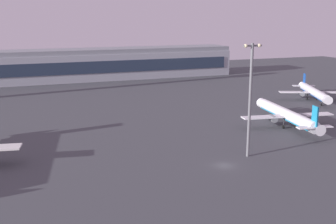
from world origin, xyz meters
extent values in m
plane|color=#424449|center=(0.00, 0.00, 0.00)|extent=(416.00, 416.00, 0.00)
cube|color=#9EA3AD|center=(-18.22, 145.01, 7.00)|extent=(187.42, 22.00, 14.00)
cube|color=#263347|center=(-18.22, 133.81, 7.70)|extent=(179.93, 0.40, 6.16)
cube|color=gray|center=(-18.22, 145.01, 15.20)|extent=(187.42, 19.80, 2.40)
cylinder|color=white|center=(34.65, 24.28, 3.75)|extent=(8.48, 33.11, 3.48)
cone|color=white|center=(37.33, 41.66, 3.75)|extent=(3.60, 2.68, 3.31)
cone|color=white|center=(31.93, 6.72, 3.75)|extent=(3.49, 3.01, 3.13)
cube|color=white|center=(34.51, 23.37, 3.57)|extent=(29.52, 8.10, 0.32)
cube|color=white|center=(32.20, 8.44, 3.94)|extent=(10.29, 3.71, 0.32)
cube|color=#1984B2|center=(32.24, 8.71, 6.73)|extent=(0.72, 2.94, 5.95)
cylinder|color=slate|center=(29.53, 24.14, 2.93)|extent=(2.49, 3.57, 2.01)
cylinder|color=slate|center=(39.49, 22.61, 2.93)|extent=(2.49, 3.57, 2.01)
cube|color=#1984B2|center=(34.65, 24.28, 2.80)|extent=(7.73, 30.45, 0.33)
cylinder|color=#333338|center=(36.26, 34.71, 2.13)|extent=(0.26, 0.26, 3.25)
cylinder|color=black|center=(36.26, 34.71, 0.50)|extent=(0.52, 1.05, 1.01)
cylinder|color=#333338|center=(32.31, 22.32, 2.13)|extent=(0.26, 0.26, 3.25)
cylinder|color=black|center=(32.31, 22.32, 0.50)|extent=(0.52, 1.05, 1.01)
cylinder|color=#333338|center=(36.29, 21.71, 2.13)|extent=(0.26, 0.26, 3.25)
cylinder|color=black|center=(36.29, 21.71, 0.50)|extent=(0.52, 1.05, 1.01)
cylinder|color=white|center=(69.96, 54.03, 3.50)|extent=(14.96, 29.60, 3.25)
cone|color=white|center=(63.58, 38.92, 3.50)|extent=(3.64, 3.09, 3.08)
cone|color=white|center=(76.41, 69.30, 3.50)|extent=(3.62, 3.34, 2.92)
cube|color=white|center=(70.29, 54.82, 3.33)|extent=(26.51, 13.78, 0.30)
cube|color=white|center=(75.78, 67.81, 3.67)|extent=(9.46, 5.54, 0.30)
cube|color=#19479E|center=(75.68, 67.57, 6.28)|extent=(1.30, 2.62, 5.55)
cylinder|color=slate|center=(74.62, 52.99, 2.73)|extent=(2.93, 3.56, 1.88)
cylinder|color=slate|center=(65.96, 56.65, 2.73)|extent=(2.93, 3.56, 1.88)
cube|color=#19479E|center=(69.96, 54.03, 2.61)|extent=(13.70, 27.20, 0.31)
cylinder|color=#333338|center=(66.13, 44.97, 1.99)|extent=(0.24, 0.24, 3.03)
cylinder|color=black|center=(66.13, 44.97, 0.47)|extent=(0.68, 1.00, 0.94)
cylinder|color=#333338|center=(72.52, 55.27, 1.99)|extent=(0.24, 0.24, 3.03)
cylinder|color=black|center=(72.52, 55.27, 0.47)|extent=(0.68, 1.00, 0.94)
cylinder|color=#333338|center=(69.06, 56.73, 1.99)|extent=(0.24, 0.24, 3.03)
cylinder|color=black|center=(69.06, 56.73, 0.47)|extent=(0.68, 1.00, 0.94)
cylinder|color=slate|center=(8.41, 3.74, 13.70)|extent=(0.70, 0.70, 27.39)
cube|color=slate|center=(8.41, 3.74, 26.79)|extent=(4.80, 0.40, 0.40)
sphere|color=#F9EAB2|center=(6.61, 3.74, 26.79)|extent=(0.90, 0.90, 0.90)
sphere|color=#F9EAB2|center=(10.21, 3.74, 26.79)|extent=(0.90, 0.90, 0.90)
camera|label=1|loc=(-44.32, -79.90, 33.42)|focal=44.63mm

